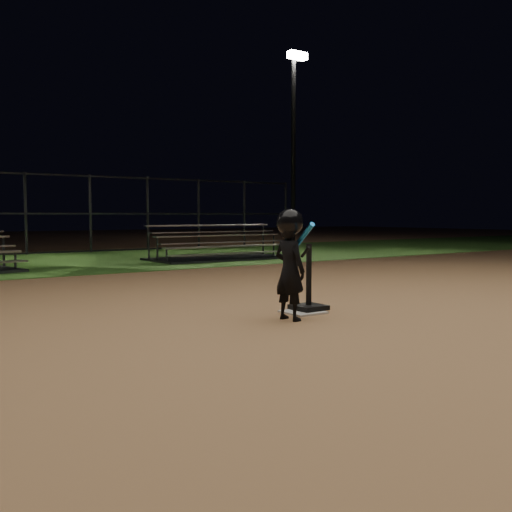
{
  "coord_description": "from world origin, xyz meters",
  "views": [
    {
      "loc": [
        -4.66,
        -5.54,
        1.21
      ],
      "look_at": [
        0.0,
        1.0,
        0.65
      ],
      "focal_mm": 41.34,
      "sensor_mm": 36.0,
      "label": 1
    }
  ],
  "objects_px": {
    "child_batter": "(290,261)",
    "bleacher_right": "(220,252)",
    "light_pole_right": "(294,130)",
    "batting_tee": "(309,297)",
    "home_plate": "(303,312)"
  },
  "relations": [
    {
      "from": "child_batter",
      "to": "bleacher_right",
      "type": "distance_m",
      "value": 9.37
    },
    {
      "from": "bleacher_right",
      "to": "light_pole_right",
      "type": "bearing_deg",
      "value": 40.97
    },
    {
      "from": "bleacher_right",
      "to": "light_pole_right",
      "type": "xyz_separation_m",
      "value": [
        8.19,
        6.89,
        4.75
      ]
    },
    {
      "from": "child_batter",
      "to": "light_pole_right",
      "type": "distance_m",
      "value": 20.12
    },
    {
      "from": "batting_tee",
      "to": "light_pole_right",
      "type": "relative_size",
      "value": 0.1
    },
    {
      "from": "batting_tee",
      "to": "light_pole_right",
      "type": "distance_m",
      "value": 19.63
    },
    {
      "from": "batting_tee",
      "to": "child_batter",
      "type": "distance_m",
      "value": 0.83
    },
    {
      "from": "batting_tee",
      "to": "bleacher_right",
      "type": "bearing_deg",
      "value": 65.31
    },
    {
      "from": "home_plate",
      "to": "child_batter",
      "type": "relative_size",
      "value": 0.35
    },
    {
      "from": "bleacher_right",
      "to": "batting_tee",
      "type": "bearing_deg",
      "value": -113.82
    },
    {
      "from": "light_pole_right",
      "to": "bleacher_right",
      "type": "bearing_deg",
      "value": -139.9
    },
    {
      "from": "home_plate",
      "to": "child_batter",
      "type": "xyz_separation_m",
      "value": [
        -0.44,
        -0.29,
        0.67
      ]
    },
    {
      "from": "light_pole_right",
      "to": "home_plate",
      "type": "bearing_deg",
      "value": -128.77
    },
    {
      "from": "child_batter",
      "to": "bleacher_right",
      "type": "height_order",
      "value": "child_batter"
    },
    {
      "from": "child_batter",
      "to": "light_pole_right",
      "type": "height_order",
      "value": "light_pole_right"
    }
  ]
}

